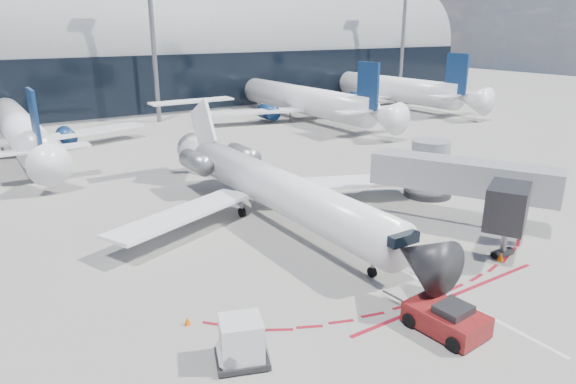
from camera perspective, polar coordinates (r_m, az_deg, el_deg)
ground at (r=36.91m, az=3.90°, el=-4.10°), size 260.00×260.00×0.00m
apron_centerline at (r=38.41m, az=2.11°, el=-3.15°), size 0.25×40.00×0.01m
apron_stop_bar at (r=29.47m, az=17.66°, el=-10.98°), size 14.00×0.25×0.01m
terminal_building at (r=94.65m, az=-20.97°, el=13.63°), size 150.00×24.15×24.00m
jet_bridge at (r=40.43m, az=17.80°, el=1.55°), size 10.03×15.20×4.90m
light_mast_centre at (r=79.51m, az=-14.80°, el=16.46°), size 0.70×0.70×25.00m
light_mast_east at (r=106.74m, az=12.69°, el=16.86°), size 0.70×0.70×25.00m
regional_jet at (r=37.99m, az=-2.01°, el=0.77°), size 25.32×31.22×7.82m
pushback_tug at (r=26.09m, az=17.18°, el=-13.29°), size 2.71×5.84×1.50m
ramp_worker at (r=27.26m, az=15.77°, el=-11.04°), size 0.82×0.76×1.88m
uld_container at (r=22.85m, az=-5.20°, el=-16.23°), size 2.74×2.54×2.09m
safety_cone_left at (r=26.12m, az=-11.12°, el=-13.85°), size 0.33×0.33×0.45m
safety_cone_right at (r=34.50m, az=22.55°, el=-6.65°), size 0.40×0.40×0.56m
bg_airliner_0 at (r=65.75m, az=-27.96°, el=8.49°), size 33.03×34.97×10.69m
bg_airliner_1 at (r=80.43m, az=1.28°, el=12.34°), size 36.66×38.81×11.86m
bg_airliner_2 at (r=96.77m, az=10.61°, el=13.14°), size 37.98×40.21×12.29m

